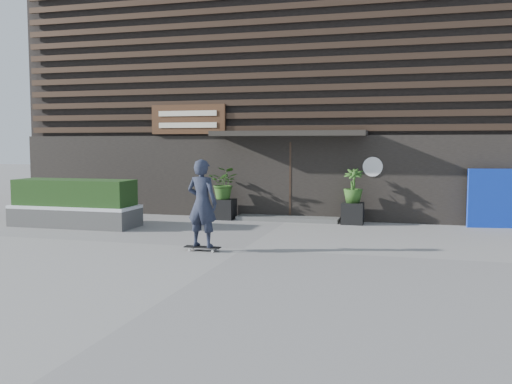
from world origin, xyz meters
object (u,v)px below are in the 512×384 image
(planter_pot_left, at_px, (225,209))
(planter_pot_right, at_px, (353,213))
(skateboarder, at_px, (202,203))
(blue_tarp, at_px, (500,198))
(raised_bed, at_px, (75,217))

(planter_pot_left, xyz_separation_m, planter_pot_right, (3.80, 0.00, 0.00))
(planter_pot_right, xyz_separation_m, skateboarder, (-2.66, -4.85, 0.71))
(blue_tarp, distance_m, skateboarder, 8.33)
(planter_pot_right, bearing_deg, planter_pot_left, 180.00)
(planter_pot_left, bearing_deg, raised_bed, -145.34)
(planter_pot_left, bearing_deg, skateboarder, -76.83)
(skateboarder, bearing_deg, blue_tarp, 38.22)
(planter_pot_left, xyz_separation_m, blue_tarp, (7.68, 0.30, 0.49))
(planter_pot_left, distance_m, blue_tarp, 7.70)
(blue_tarp, bearing_deg, planter_pot_right, 175.98)
(planter_pot_left, height_order, raised_bed, planter_pot_left)
(planter_pot_right, distance_m, skateboarder, 5.58)
(raised_bed, distance_m, skateboarder, 5.29)
(raised_bed, xyz_separation_m, blue_tarp, (11.19, 2.72, 0.54))
(planter_pot_right, distance_m, raised_bed, 7.70)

